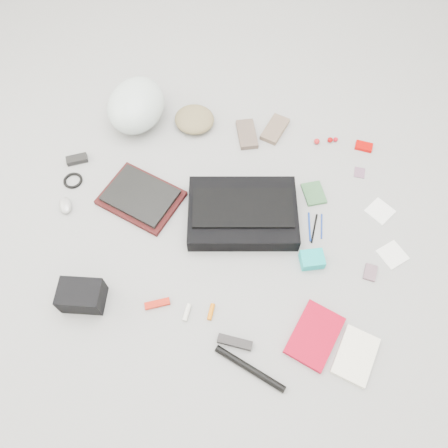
# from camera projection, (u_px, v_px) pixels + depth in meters

# --- Properties ---
(ground_plane) EXTENTS (4.00, 4.00, 0.00)m
(ground_plane) POSITION_uv_depth(u_px,v_px,m) (224.00, 229.00, 1.95)
(ground_plane) COLOR gray
(messenger_bag) EXTENTS (0.52, 0.39, 0.08)m
(messenger_bag) POSITION_uv_depth(u_px,v_px,m) (243.00, 213.00, 1.94)
(messenger_bag) COLOR black
(messenger_bag) RESTS_ON ground_plane
(bag_flap) EXTENTS (0.46, 0.25, 0.01)m
(bag_flap) POSITION_uv_depth(u_px,v_px,m) (243.00, 208.00, 1.90)
(bag_flap) COLOR black
(bag_flap) RESTS_ON messenger_bag
(laptop_sleeve) EXTENTS (0.42, 0.37, 0.02)m
(laptop_sleeve) POSITION_uv_depth(u_px,v_px,m) (141.00, 198.00, 2.01)
(laptop_sleeve) COLOR #3C1010
(laptop_sleeve) RESTS_ON ground_plane
(laptop) EXTENTS (0.37, 0.32, 0.02)m
(laptop) POSITION_uv_depth(u_px,v_px,m) (140.00, 195.00, 1.99)
(laptop) COLOR black
(laptop) RESTS_ON laptop_sleeve
(bike_helmet) EXTENTS (0.32, 0.38, 0.21)m
(bike_helmet) POSITION_uv_depth(u_px,v_px,m) (136.00, 105.00, 2.17)
(bike_helmet) COLOR silver
(bike_helmet) RESTS_ON ground_plane
(beanie) EXTENTS (0.25, 0.24, 0.07)m
(beanie) POSITION_uv_depth(u_px,v_px,m) (194.00, 119.00, 2.21)
(beanie) COLOR olive
(beanie) RESTS_ON ground_plane
(mitten_left) EXTENTS (0.13, 0.19, 0.03)m
(mitten_left) POSITION_uv_depth(u_px,v_px,m) (247.00, 134.00, 2.19)
(mitten_left) COLOR brown
(mitten_left) RESTS_ON ground_plane
(mitten_right) EXTENTS (0.15, 0.19, 0.03)m
(mitten_right) POSITION_uv_depth(u_px,v_px,m) (275.00, 129.00, 2.21)
(mitten_right) COLOR #77614F
(mitten_right) RESTS_ON ground_plane
(power_brick) EXTENTS (0.11, 0.08, 0.03)m
(power_brick) POSITION_uv_depth(u_px,v_px,m) (77.00, 159.00, 2.12)
(power_brick) COLOR black
(power_brick) RESTS_ON ground_plane
(cable_coil) EXTENTS (0.12, 0.12, 0.01)m
(cable_coil) POSITION_uv_depth(u_px,v_px,m) (73.00, 180.00, 2.07)
(cable_coil) COLOR black
(cable_coil) RESTS_ON ground_plane
(mouse) EXTENTS (0.09, 0.11, 0.03)m
(mouse) POSITION_uv_depth(u_px,v_px,m) (65.00, 205.00, 1.99)
(mouse) COLOR #A8A8A8
(mouse) RESTS_ON ground_plane
(camera_bag) EXTENTS (0.18, 0.13, 0.11)m
(camera_bag) POSITION_uv_depth(u_px,v_px,m) (82.00, 296.00, 1.74)
(camera_bag) COLOR black
(camera_bag) RESTS_ON ground_plane
(multitool) EXTENTS (0.11, 0.06, 0.02)m
(multitool) POSITION_uv_depth(u_px,v_px,m) (157.00, 304.00, 1.77)
(multitool) COLOR #B11807
(multitool) RESTS_ON ground_plane
(toiletry_tube_white) EXTENTS (0.03, 0.07, 0.02)m
(toiletry_tube_white) POSITION_uv_depth(u_px,v_px,m) (187.00, 312.00, 1.75)
(toiletry_tube_white) COLOR silver
(toiletry_tube_white) RESTS_ON ground_plane
(toiletry_tube_orange) EXTENTS (0.03, 0.07, 0.02)m
(toiletry_tube_orange) POSITION_uv_depth(u_px,v_px,m) (211.00, 312.00, 1.76)
(toiletry_tube_orange) COLOR orange
(toiletry_tube_orange) RESTS_ON ground_plane
(u_lock) EXTENTS (0.14, 0.05, 0.03)m
(u_lock) POSITION_uv_depth(u_px,v_px,m) (235.00, 342.00, 1.69)
(u_lock) COLOR black
(u_lock) RESTS_ON ground_plane
(bike_pump) EXTENTS (0.28, 0.15, 0.03)m
(bike_pump) POSITION_uv_depth(u_px,v_px,m) (250.00, 369.00, 1.65)
(bike_pump) COLOR black
(bike_pump) RESTS_ON ground_plane
(book_red) EXTENTS (0.24, 0.28, 0.03)m
(book_red) POSITION_uv_depth(u_px,v_px,m) (315.00, 335.00, 1.71)
(book_red) COLOR red
(book_red) RESTS_ON ground_plane
(book_white) EXTENTS (0.20, 0.24, 0.02)m
(book_white) POSITION_uv_depth(u_px,v_px,m) (356.00, 356.00, 1.67)
(book_white) COLOR white
(book_white) RESTS_ON ground_plane
(notepad) EXTENTS (0.12, 0.14, 0.01)m
(notepad) POSITION_uv_depth(u_px,v_px,m) (314.00, 193.00, 2.03)
(notepad) COLOR #346239
(notepad) RESTS_ON ground_plane
(pen_blue) EXTENTS (0.02, 0.14, 0.01)m
(pen_blue) POSITION_uv_depth(u_px,v_px,m) (310.00, 227.00, 1.95)
(pen_blue) COLOR #0F349D
(pen_blue) RESTS_ON ground_plane
(pen_black) EXTENTS (0.03, 0.15, 0.01)m
(pen_black) POSITION_uv_depth(u_px,v_px,m) (314.00, 228.00, 1.95)
(pen_black) COLOR black
(pen_black) RESTS_ON ground_plane
(pen_navy) EXTENTS (0.01, 0.12, 0.01)m
(pen_navy) POSITION_uv_depth(u_px,v_px,m) (322.00, 226.00, 1.95)
(pen_navy) COLOR navy
(pen_navy) RESTS_ON ground_plane
(accordion_wallet) EXTENTS (0.11, 0.10, 0.05)m
(accordion_wallet) POSITION_uv_depth(u_px,v_px,m) (312.00, 260.00, 1.85)
(accordion_wallet) COLOR #09B5B3
(accordion_wallet) RESTS_ON ground_plane
(card_deck) EXTENTS (0.06, 0.08, 0.01)m
(card_deck) POSITION_uv_depth(u_px,v_px,m) (370.00, 272.00, 1.84)
(card_deck) COLOR slate
(card_deck) RESTS_ON ground_plane
(napkin_top) EXTENTS (0.15, 0.15, 0.01)m
(napkin_top) POSITION_uv_depth(u_px,v_px,m) (380.00, 211.00, 1.99)
(napkin_top) COLOR white
(napkin_top) RESTS_ON ground_plane
(napkin_bottom) EXTENTS (0.15, 0.15, 0.01)m
(napkin_bottom) POSITION_uv_depth(u_px,v_px,m) (393.00, 255.00, 1.89)
(napkin_bottom) COLOR white
(napkin_bottom) RESTS_ON ground_plane
(lollipop_a) EXTENTS (0.04, 0.04, 0.03)m
(lollipop_a) POSITION_uv_depth(u_px,v_px,m) (317.00, 141.00, 2.17)
(lollipop_a) COLOR red
(lollipop_a) RESTS_ON ground_plane
(lollipop_b) EXTENTS (0.03, 0.03, 0.03)m
(lollipop_b) POSITION_uv_depth(u_px,v_px,m) (330.00, 140.00, 2.18)
(lollipop_b) COLOR #9E0506
(lollipop_b) RESTS_ON ground_plane
(lollipop_c) EXTENTS (0.03, 0.03, 0.02)m
(lollipop_c) POSITION_uv_depth(u_px,v_px,m) (336.00, 139.00, 2.18)
(lollipop_c) COLOR red
(lollipop_c) RESTS_ON ground_plane
(altoids_tin) EXTENTS (0.09, 0.07, 0.02)m
(altoids_tin) POSITION_uv_depth(u_px,v_px,m) (364.00, 146.00, 2.16)
(altoids_tin) COLOR #BD0704
(altoids_tin) RESTS_ON ground_plane
(stamp_sheet) EXTENTS (0.06, 0.07, 0.00)m
(stamp_sheet) POSITION_uv_depth(u_px,v_px,m) (360.00, 173.00, 2.09)
(stamp_sheet) COLOR #805773
(stamp_sheet) RESTS_ON ground_plane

